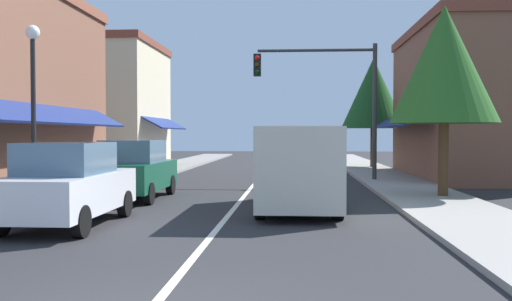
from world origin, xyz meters
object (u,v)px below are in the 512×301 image
Objects in this scene: parked_car_nearest_left at (68,185)px; tree_right_near at (444,65)px; street_lamp_left_near at (33,86)px; parked_car_second_left at (134,170)px; van_in_lane at (298,165)px; traffic_signal_mast_arm at (332,88)px; tree_right_far at (373,93)px.

tree_right_near reaches higher than parked_car_nearest_left.
parked_car_nearest_left is 3.64m from street_lamp_left_near.
parked_car_nearest_left is 4.94m from parked_car_second_left.
parked_car_second_left is 5.33m from van_in_lane.
tree_right_far reaches higher than traffic_signal_mast_arm.
street_lamp_left_near is at bearing -131.06° from traffic_signal_mast_arm.
parked_car_nearest_left and parked_car_second_left have the same top height.
parked_car_nearest_left is 1.00× the size of parked_car_second_left.
parked_car_second_left is at bearing 90.32° from parked_car_nearest_left.
parked_car_second_left is 9.51m from traffic_signal_mast_arm.
traffic_signal_mast_arm reaches higher than parked_car_second_left.
street_lamp_left_near is 11.46m from tree_right_near.
street_lamp_left_near reaches higher than parked_car_second_left.
tree_right_far is at bearing 59.20° from parked_car_second_left.
parked_car_second_left is at bearing 156.27° from van_in_lane.
van_in_lane is at bearing -148.66° from tree_right_near.
tree_right_far is (-0.04, 14.85, 0.23)m from tree_right_near.
traffic_signal_mast_arm is 6.67m from tree_right_near.
parked_car_nearest_left is 0.88× the size of street_lamp_left_near.
tree_right_far is (2.86, 8.85, 0.40)m from traffic_signal_mast_arm.
traffic_signal_mast_arm is at bearing 48.94° from street_lamp_left_near.
tree_right_near reaches higher than parked_car_second_left.
van_in_lane is (4.87, 2.83, 0.27)m from parked_car_nearest_left.
traffic_signal_mast_arm reaches higher than street_lamp_left_near.
parked_car_nearest_left is at bearing -150.19° from van_in_lane.
tree_right_far reaches higher than van_in_lane.
street_lamp_left_near is 0.76× the size of tree_right_far.
street_lamp_left_near is at bearing -163.48° from tree_right_near.
parked_car_second_left is 0.73× the size of traffic_signal_mast_arm.
street_lamp_left_near is (-1.79, 2.20, 2.29)m from parked_car_nearest_left.
tree_right_near is (10.96, 3.25, 0.83)m from street_lamp_left_near.
street_lamp_left_near is at bearing -174.88° from van_in_lane.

